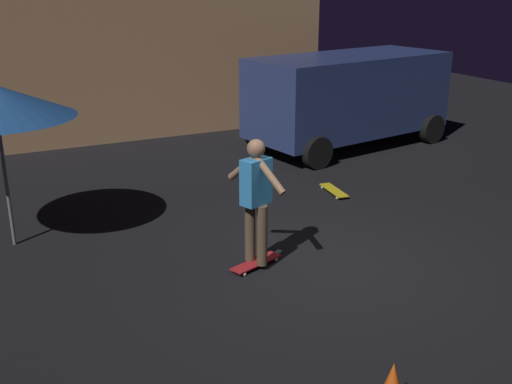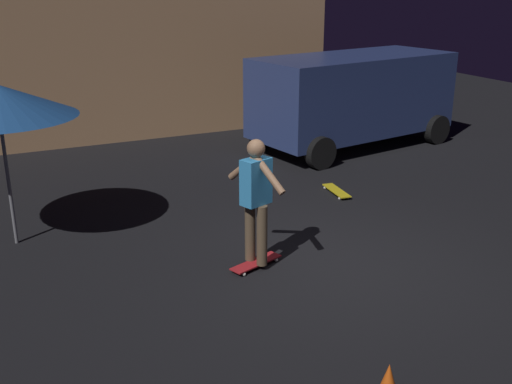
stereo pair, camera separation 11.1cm
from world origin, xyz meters
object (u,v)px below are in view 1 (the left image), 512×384
Objects in this scene: parked_van at (349,95)px; skateboard_ridden at (256,263)px; skateboard_spare at (334,190)px; skater at (256,193)px.

parked_van is 6.05× the size of skateboard_ridden.
parked_van is at bearing 52.22° from skateboard_spare.
parked_van reaches higher than skateboard_spare.
skater reaches higher than skateboard_spare.
parked_van is at bearing 45.55° from skater.
skateboard_spare is at bearing -127.78° from parked_van.
parked_van is 2.90× the size of skater.
skater is (0.00, 0.00, 0.98)m from skateboard_ridden.
parked_van is 6.71m from skateboard_ridden.
skater reaches higher than skateboard_ridden.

